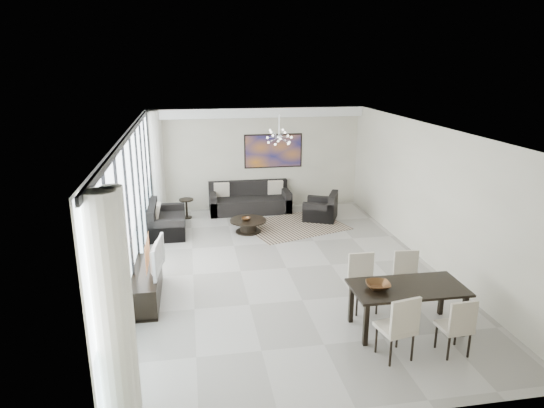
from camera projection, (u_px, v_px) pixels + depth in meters
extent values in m
cube|color=#A8A39B|center=(287.00, 268.00, 10.06)|extent=(6.00, 9.00, 0.02)
cube|color=white|center=(288.00, 129.00, 9.24)|extent=(6.00, 9.00, 0.02)
cube|color=beige|center=(256.00, 158.00, 13.89)|extent=(6.00, 0.02, 2.90)
cube|color=beige|center=(367.00, 311.00, 5.41)|extent=(6.00, 0.02, 2.90)
cube|color=beige|center=(427.00, 194.00, 10.14)|extent=(0.02, 9.00, 2.90)
cube|color=white|center=(133.00, 208.00, 9.17)|extent=(0.01, 8.95, 2.85)
cube|color=black|center=(129.00, 135.00, 8.78)|extent=(0.04, 8.95, 0.10)
cube|color=black|center=(141.00, 277.00, 9.57)|extent=(0.04, 8.95, 0.06)
cube|color=black|center=(100.00, 312.00, 5.39)|extent=(0.04, 0.05, 2.88)
cube|color=black|center=(113.00, 274.00, 6.34)|extent=(0.04, 0.05, 2.88)
cube|color=black|center=(122.00, 247.00, 7.28)|extent=(0.04, 0.05, 2.88)
cube|color=black|center=(129.00, 225.00, 8.23)|extent=(0.04, 0.05, 2.88)
cube|color=black|center=(135.00, 208.00, 9.17)|extent=(0.04, 0.05, 2.88)
cube|color=black|center=(140.00, 195.00, 10.12)|extent=(0.04, 0.05, 2.88)
cube|color=black|center=(144.00, 183.00, 11.06)|extent=(0.04, 0.05, 2.88)
cube|color=black|center=(147.00, 174.00, 12.01)|extent=(0.04, 0.05, 2.88)
cube|color=black|center=(150.00, 165.00, 12.95)|extent=(0.04, 0.05, 2.88)
cylinder|color=white|center=(111.00, 317.00, 5.27)|extent=(0.36, 0.36, 2.85)
cylinder|color=white|center=(155.00, 164.00, 13.12)|extent=(0.36, 0.36, 2.85)
cube|color=white|center=(257.00, 112.00, 13.34)|extent=(5.98, 0.40, 0.26)
cube|color=#B86619|center=(273.00, 151.00, 13.90)|extent=(1.68, 0.04, 0.98)
cylinder|color=silver|center=(279.00, 126.00, 11.73)|extent=(0.02, 0.02, 0.55)
sphere|color=silver|center=(279.00, 137.00, 11.81)|extent=(0.12, 0.12, 0.12)
cube|color=black|center=(294.00, 226.00, 12.64)|extent=(2.90, 2.55, 0.01)
cylinder|color=black|center=(248.00, 220.00, 12.10)|extent=(0.92, 0.92, 0.04)
cylinder|color=black|center=(248.00, 227.00, 12.15)|extent=(0.40, 0.40, 0.28)
cylinder|color=black|center=(248.00, 231.00, 12.19)|extent=(0.64, 0.64, 0.03)
imported|color=brown|center=(246.00, 219.00, 12.05)|extent=(0.26, 0.26, 0.07)
cube|color=black|center=(250.00, 205.00, 13.76)|extent=(2.27, 0.93, 0.41)
cube|color=black|center=(248.00, 187.00, 14.00)|extent=(2.27, 0.19, 0.41)
cube|color=black|center=(213.00, 203.00, 13.57)|extent=(0.19, 0.93, 0.60)
cube|color=black|center=(286.00, 200.00, 13.91)|extent=(0.19, 0.93, 0.60)
cube|color=black|center=(168.00, 225.00, 12.08)|extent=(0.86, 1.53, 0.38)
cube|color=black|center=(152.00, 211.00, 11.91)|extent=(0.17, 1.53, 0.38)
cube|color=black|center=(166.00, 231.00, 11.41)|extent=(0.86, 0.17, 0.56)
cube|color=black|center=(168.00, 214.00, 12.70)|extent=(0.86, 0.17, 0.56)
cube|color=black|center=(320.00, 212.00, 13.14)|extent=(1.12, 1.14, 0.37)
cube|color=black|center=(333.00, 200.00, 12.96)|extent=(0.51, 0.87, 0.37)
cube|color=black|center=(322.00, 206.00, 13.45)|extent=(0.82, 0.49, 0.53)
cube|color=black|center=(318.00, 213.00, 12.79)|extent=(0.82, 0.49, 0.53)
cylinder|color=black|center=(186.00, 200.00, 13.13)|extent=(0.39, 0.39, 0.04)
cylinder|color=black|center=(187.00, 209.00, 13.21)|extent=(0.06, 0.06, 0.49)
cylinder|color=black|center=(187.00, 217.00, 13.27)|extent=(0.27, 0.27, 0.03)
cube|color=black|center=(146.00, 285.00, 8.69)|extent=(0.49, 1.74, 0.54)
imported|color=gray|center=(153.00, 257.00, 8.51)|extent=(0.23, 0.99, 0.56)
cube|color=black|center=(408.00, 288.00, 7.58)|extent=(1.79, 0.91, 0.04)
cube|color=black|center=(366.00, 324.00, 7.24)|extent=(0.07, 0.07, 0.70)
cube|color=black|center=(351.00, 302.00, 7.89)|extent=(0.07, 0.07, 0.70)
cube|color=black|center=(464.00, 316.00, 7.48)|extent=(0.07, 0.07, 0.70)
cube|color=black|center=(442.00, 295.00, 8.14)|extent=(0.07, 0.07, 0.70)
cube|color=beige|center=(395.00, 328.00, 6.92)|extent=(0.55, 0.55, 0.06)
cube|color=beige|center=(405.00, 318.00, 6.66)|extent=(0.47, 0.14, 0.57)
cylinder|color=black|center=(376.00, 339.00, 7.09)|extent=(0.04, 0.04, 0.44)
cylinder|color=black|center=(412.00, 347.00, 6.89)|extent=(0.04, 0.04, 0.44)
cube|color=beige|center=(454.00, 327.00, 7.03)|extent=(0.44, 0.44, 0.05)
cube|color=beige|center=(463.00, 319.00, 6.79)|extent=(0.42, 0.07, 0.51)
cylinder|color=black|center=(436.00, 336.00, 7.21)|extent=(0.04, 0.04, 0.39)
cylinder|color=black|center=(469.00, 345.00, 6.98)|extent=(0.04, 0.04, 0.39)
cube|color=beige|center=(364.00, 286.00, 8.24)|extent=(0.45, 0.45, 0.06)
cube|color=beige|center=(361.00, 268.00, 8.36)|extent=(0.45, 0.05, 0.55)
cylinder|color=black|center=(377.00, 303.00, 8.17)|extent=(0.04, 0.04, 0.42)
cylinder|color=black|center=(350.00, 295.00, 8.45)|extent=(0.04, 0.04, 0.42)
cube|color=beige|center=(408.00, 282.00, 8.43)|extent=(0.47, 0.47, 0.06)
cube|color=beige|center=(406.00, 265.00, 8.55)|extent=(0.44, 0.09, 0.53)
cylinder|color=black|center=(420.00, 298.00, 8.35)|extent=(0.04, 0.04, 0.41)
cylinder|color=black|center=(395.00, 290.00, 8.65)|extent=(0.04, 0.04, 0.41)
imported|color=brown|center=(378.00, 286.00, 7.50)|extent=(0.42, 0.42, 0.09)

